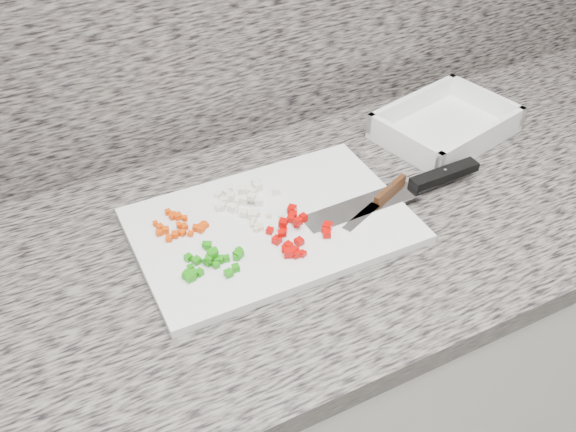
# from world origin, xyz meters

# --- Properties ---
(cabinet) EXTENTS (3.92, 0.62, 0.86)m
(cabinet) POSITION_xyz_m (0.00, 1.44, 0.43)
(cabinet) COLOR silver
(cabinet) RESTS_ON ground
(countertop) EXTENTS (3.96, 0.64, 0.04)m
(countertop) POSITION_xyz_m (0.00, 1.44, 0.88)
(countertop) COLOR slate
(countertop) RESTS_ON cabinet
(cutting_board) EXTENTS (0.46, 0.31, 0.02)m
(cutting_board) POSITION_xyz_m (-0.03, 1.46, 0.91)
(cutting_board) COLOR white
(cutting_board) RESTS_ON countertop
(carrot_pile) EXTENTS (0.08, 0.08, 0.02)m
(carrot_pile) POSITION_xyz_m (-0.17, 1.51, 0.92)
(carrot_pile) COLOR #D23E04
(carrot_pile) RESTS_ON cutting_board
(onion_pile) EXTENTS (0.12, 0.10, 0.02)m
(onion_pile) POSITION_xyz_m (-0.05, 1.53, 0.92)
(onion_pile) COLOR silver
(onion_pile) RESTS_ON cutting_board
(green_pepper_pile) EXTENTS (0.11, 0.09, 0.02)m
(green_pepper_pile) POSITION_xyz_m (-0.16, 1.41, 0.92)
(green_pepper_pile) COLOR #19840C
(green_pepper_pile) RESTS_ON cutting_board
(red_pepper_pile) EXTENTS (0.11, 0.12, 0.02)m
(red_pepper_pile) POSITION_xyz_m (-0.01, 1.40, 0.92)
(red_pepper_pile) COLOR #BA0502
(red_pepper_pile) RESTS_ON cutting_board
(garlic_pile) EXTENTS (0.06, 0.05, 0.01)m
(garlic_pile) POSITION_xyz_m (-0.04, 1.45, 0.92)
(garlic_pile) COLOR beige
(garlic_pile) RESTS_ON cutting_board
(chef_knife) EXTENTS (0.36, 0.05, 0.02)m
(chef_knife) POSITION_xyz_m (0.24, 1.42, 0.92)
(chef_knife) COLOR white
(chef_knife) RESTS_ON cutting_board
(paring_knife) EXTENTS (0.17, 0.08, 0.02)m
(paring_knife) POSITION_xyz_m (0.17, 1.42, 0.92)
(paring_knife) COLOR white
(paring_knife) RESTS_ON cutting_board
(tray) EXTENTS (0.30, 0.24, 0.05)m
(tray) POSITION_xyz_m (0.41, 1.56, 0.92)
(tray) COLOR white
(tray) RESTS_ON countertop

